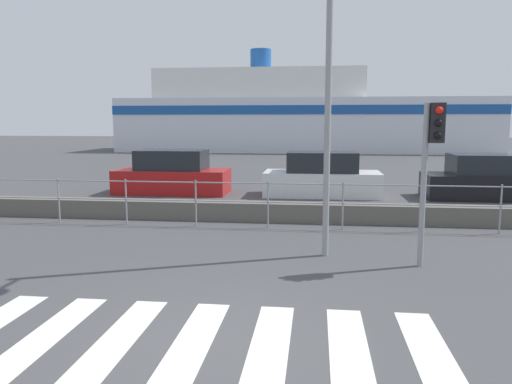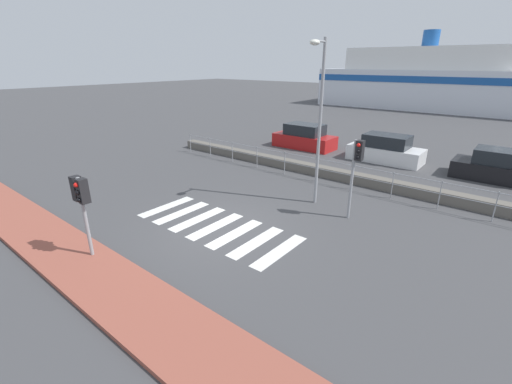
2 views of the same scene
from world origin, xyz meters
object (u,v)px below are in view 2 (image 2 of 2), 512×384
object	(u,v)px
traffic_light_far	(356,162)
parked_car_white	(386,150)
parked_car_black	(503,168)
traffic_light_near	(81,196)
streetlamp	(319,108)
parked_car_red	(304,138)
ferry_boat	(451,84)

from	to	relation	value
traffic_light_far	parked_car_white	xyz separation A→B (m)	(-1.76, 8.43, -1.46)
parked_car_black	traffic_light_far	bearing A→B (deg)	-114.03
traffic_light_near	streetlamp	bearing A→B (deg)	68.99
traffic_light_far	parked_car_red	size ratio (longest dim) A/B	0.72
parked_car_red	parked_car_white	distance (m)	5.33
traffic_light_near	traffic_light_far	bearing A→B (deg)	56.96
traffic_light_near	parked_car_red	bearing A→B (deg)	98.82
ferry_boat	parked_car_black	distance (m)	27.88
parked_car_red	parked_car_black	xyz separation A→B (m)	(10.85, -0.00, -0.03)
traffic_light_far	parked_car_red	xyz separation A→B (m)	(-7.09, 8.43, -1.45)
parked_car_red	streetlamp	bearing A→B (deg)	-56.59
traffic_light_near	traffic_light_far	world-z (taller)	traffic_light_far
parked_car_white	parked_car_black	xyz separation A→B (m)	(5.52, -0.00, -0.02)
traffic_light_far	streetlamp	bearing A→B (deg)	168.31
streetlamp	traffic_light_near	bearing A→B (deg)	-111.01
traffic_light_far	streetlamp	distance (m)	2.46
traffic_light_near	parked_car_white	world-z (taller)	traffic_light_near
traffic_light_near	traffic_light_far	size ratio (longest dim) A/B	0.85
parked_car_red	parked_car_white	world-z (taller)	parked_car_red
streetlamp	parked_car_black	size ratio (longest dim) A/B	1.47
traffic_light_near	parked_car_red	distance (m)	15.85
traffic_light_near	ferry_boat	bearing A→B (deg)	88.91
traffic_light_near	traffic_light_far	distance (m)	8.57
ferry_boat	traffic_light_near	bearing A→B (deg)	-91.09
traffic_light_near	parked_car_black	xyz separation A→B (m)	(8.43, 15.61, -1.29)
parked_car_white	parked_car_black	distance (m)	5.52
traffic_light_near	traffic_light_far	xyz separation A→B (m)	(4.67, 7.18, 0.19)
parked_car_white	traffic_light_far	bearing A→B (deg)	-78.22
parked_car_white	parked_car_black	size ratio (longest dim) A/B	0.96
traffic_light_far	streetlamp	world-z (taller)	streetlamp
traffic_light_near	ferry_boat	world-z (taller)	ferry_boat
traffic_light_near	parked_car_white	distance (m)	15.93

